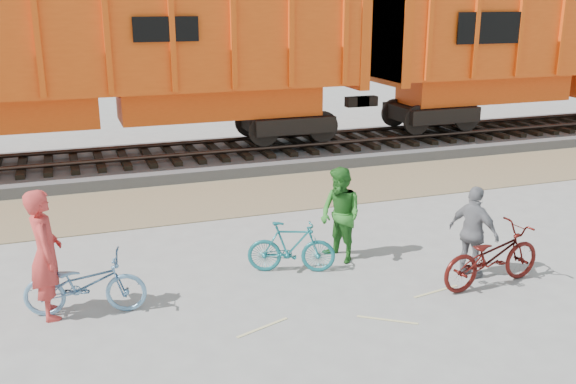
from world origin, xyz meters
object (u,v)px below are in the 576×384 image
Objects in this scene: bicycle_blue at (85,284)px; bicycle_maroon at (492,256)px; bicycle_teal at (291,247)px; hopper_car_center at (104,60)px; hopper_car_right at (564,47)px; person_woman at (474,232)px; person_solo at (46,254)px; person_man at (340,215)px.

bicycle_blue is 0.92× the size of bicycle_maroon.
bicycle_blue is 3.44m from bicycle_teal.
bicycle_teal is at bearing -74.00° from hopper_car_center.
person_woman is at bearing -136.83° from hopper_car_right.
person_solo is at bearing 90.49° from bicycle_blue.
hopper_car_center is 9.24× the size of bicycle_teal.
person_solo is at bearing 60.66° from person_woman.
hopper_car_center is at bearing -175.21° from person_man.
bicycle_maroon is (6.32, -1.20, 0.04)m from bicycle_blue.
person_man is 2.29m from person_woman.
person_solo reaches higher than bicycle_maroon.
person_woman is (5.12, -9.27, -2.21)m from hopper_car_center.
hopper_car_right is 14.25m from person_man.
person_solo is (-3.91, -0.31, 0.53)m from bicycle_teal.
bicycle_blue is (-16.10, -8.47, -2.54)m from hopper_car_right.
person_woman is (-0.10, 0.40, 0.29)m from bicycle_maroon.
person_woman is (6.72, -0.90, -0.19)m from person_solo.
hopper_car_right reaches higher than bicycle_blue.
hopper_car_right is 8.17× the size of person_man.
person_solo is 1.14× the size of person_man.
bicycle_teal is 0.78× the size of bicycle_maroon.
bicycle_teal is at bearing -89.61° from person_solo.
hopper_car_center is at bearing 36.98° from bicycle_teal.
person_man is at bearing -146.07° from hopper_car_right.
bicycle_blue is at bearing 72.74° from bicycle_maroon.
bicycle_maroon is (-9.78, -9.67, -2.50)m from hopper_car_right.
person_woman is at bearing -92.30° from bicycle_teal.
bicycle_blue is at bearing -105.46° from person_solo.
bicycle_teal is 0.88× the size of person_man.
person_solo is at bearing -153.24° from hopper_car_right.
hopper_car_center is at bearing 4.39° from bicycle_blue.
hopper_car_center is 7.22× the size of bicycle_maroon.
bicycle_blue is 6.28m from person_woman.
hopper_car_right is at bearing 0.00° from hopper_car_center.
bicycle_teal is (2.31, -8.06, -2.55)m from hopper_car_center.
person_solo is 1.23× the size of person_woman.
hopper_car_center is 11.27m from bicycle_maroon.
bicycle_maroon is (5.22, -9.67, -2.50)m from hopper_car_center.
bicycle_teal is (3.41, 0.41, -0.02)m from bicycle_blue.
person_solo is at bearing -102.13° from person_man.
bicycle_maroon is at bearing 28.47° from person_man.
person_solo is at bearing -100.83° from hopper_car_center.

